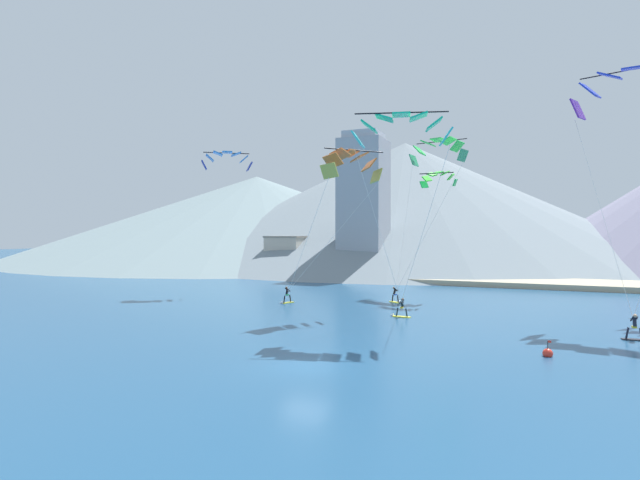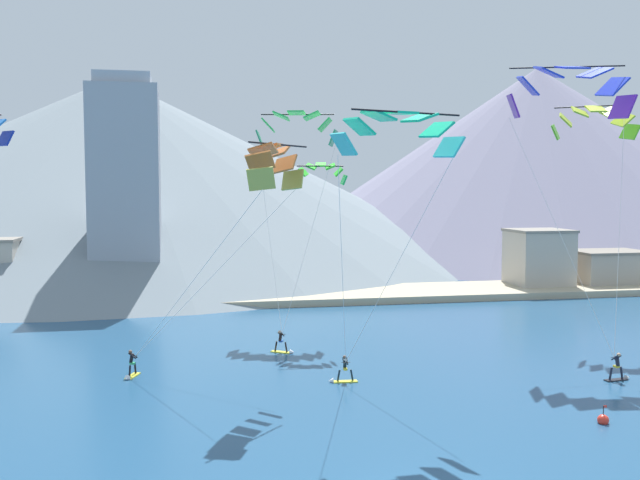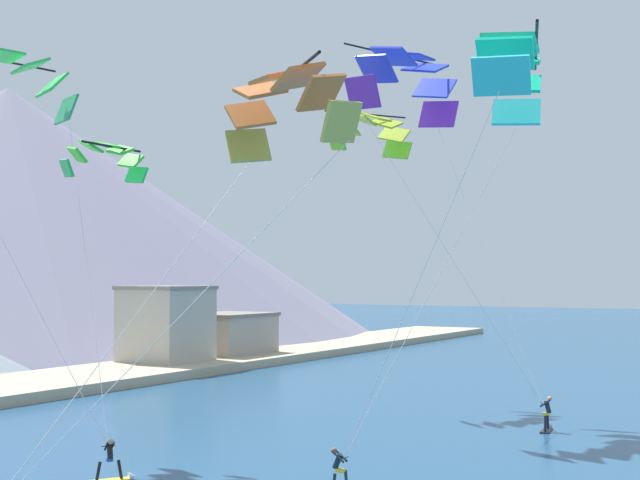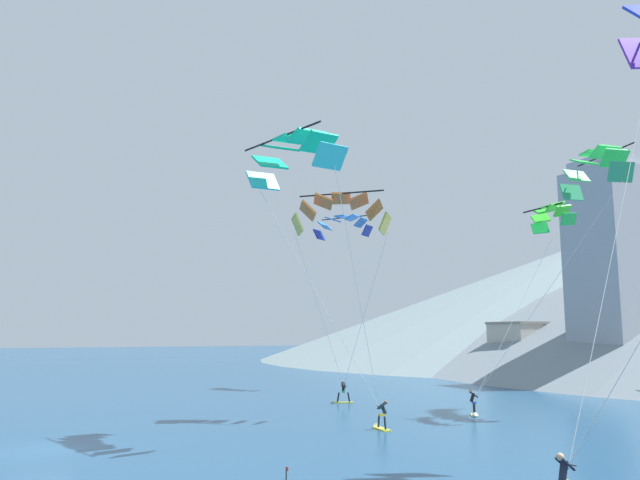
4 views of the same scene
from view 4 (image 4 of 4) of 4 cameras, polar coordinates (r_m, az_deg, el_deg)
name	(u,v)px [view 4 (image 4 of 4)]	position (r m, az deg, el deg)	size (l,w,h in m)	color
ground_plane	(43,450)	(32.17, -23.97, -17.15)	(400.00, 400.00, 0.00)	navy
kitesurfer_near_lead	(381,421)	(35.84, 5.56, -16.12)	(1.76, 0.63, 1.63)	yellow
kitesurfer_mid_center	(474,408)	(42.14, 13.90, -14.72)	(1.66, 1.31, 1.68)	yellow
kitesurfer_far_left	(341,396)	(48.33, 1.89, -14.09)	(0.98, 1.77, 1.72)	yellow
parafoil_kite_near_lead	(293,153)	(32.87, -2.46, 7.91)	(7.16, 7.47, 14.17)	#2FC8CA
parafoil_kite_mid_center	(594,168)	(47.66, 23.80, 6.06)	(6.81, 10.49, 16.47)	#289761
parafoil_kite_far_left	(341,211)	(39.72, 1.94, 2.71)	(10.26, 7.00, 12.76)	#B2AD42
parafoil_kite_distant_high_outer	(551,214)	(42.51, 20.34, 2.25)	(3.98, 2.03, 1.73)	green
parafoil_kite_distant_low_drift	(343,224)	(60.61, 2.08, 1.49)	(5.52, 4.77, 2.19)	#122899
shore_building_promenade_mid	(518,349)	(78.85, 17.68, -9.49)	(6.29, 4.55, 6.48)	#B7AD9E
highrise_tower	(614,272)	(70.31, 25.31, -2.67)	(7.00, 7.00, 23.05)	#999EA8
mountain_peak_east_shoulder	(586,301)	(134.52, 23.14, -5.13)	(128.47, 128.47, 22.77)	slate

